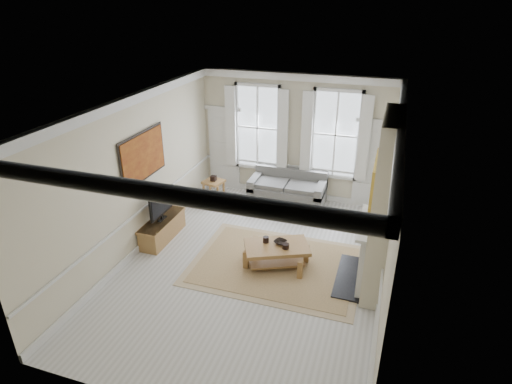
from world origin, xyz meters
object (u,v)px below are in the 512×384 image
(sofa, at_px, (288,190))
(coffee_table, at_px, (277,249))
(tv_stand, at_px, (163,229))
(side_table, at_px, (214,185))

(sofa, xyz_separation_m, coffee_table, (0.51, -2.93, 0.04))
(sofa, xyz_separation_m, tv_stand, (-2.29, -2.71, -0.12))
(side_table, bearing_deg, tv_stand, -98.93)
(sofa, relative_size, coffee_table, 1.33)
(side_table, distance_m, tv_stand, 2.24)
(sofa, distance_m, tv_stand, 3.55)
(sofa, height_order, coffee_table, sofa)
(coffee_table, relative_size, tv_stand, 1.07)
(sofa, distance_m, coffee_table, 2.98)
(tv_stand, bearing_deg, coffee_table, -4.62)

